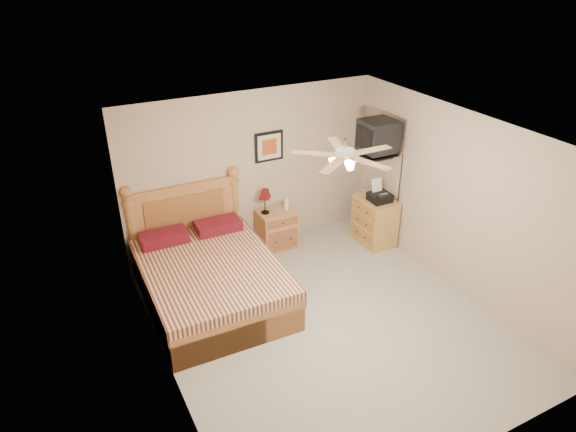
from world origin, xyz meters
name	(u,v)px	position (x,y,z in m)	size (l,w,h in m)	color
floor	(327,323)	(0.00, 0.00, 0.00)	(4.50, 4.50, 0.00)	#9B978C
ceiling	(335,137)	(0.00, 0.00, 2.50)	(4.00, 4.50, 0.04)	white
wall_back	(253,172)	(0.00, 2.25, 1.25)	(4.00, 0.04, 2.50)	tan
wall_front	(474,362)	(0.00, -2.25, 1.25)	(4.00, 0.04, 2.50)	tan
wall_left	(162,285)	(-2.00, 0.00, 1.25)	(0.04, 4.50, 2.50)	tan
wall_right	(459,204)	(2.00, 0.00, 1.25)	(0.04, 4.50, 2.50)	tan
bed	(209,256)	(-1.13, 1.12, 0.71)	(1.68, 2.20, 1.42)	#AA6733
nightstand	(277,229)	(0.28, 2.00, 0.31)	(0.58, 0.44, 0.63)	#A2653F
table_lamp	(265,201)	(0.10, 2.04, 0.83)	(0.22, 0.22, 0.40)	#590E10
lotion_bottle	(286,203)	(0.44, 2.00, 0.74)	(0.08, 0.08, 0.22)	white
framed_picture	(269,147)	(0.27, 2.23, 1.62)	(0.46, 0.04, 0.46)	black
dresser	(375,221)	(1.73, 1.41, 0.39)	(0.46, 0.66, 0.78)	#AD7D38
fax_machine	(380,191)	(1.72, 1.32, 0.95)	(0.32, 0.34, 0.34)	black
magazine_lower	(366,193)	(1.69, 1.64, 0.79)	(0.21, 0.29, 0.03)	beige
magazine_upper	(366,191)	(1.69, 1.64, 0.82)	(0.19, 0.26, 0.02)	gray
wall_tv	(386,137)	(1.75, 1.34, 1.81)	(0.56, 0.46, 0.58)	black
ceiling_fan	(345,155)	(0.00, -0.20, 2.36)	(1.14, 1.14, 0.28)	white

